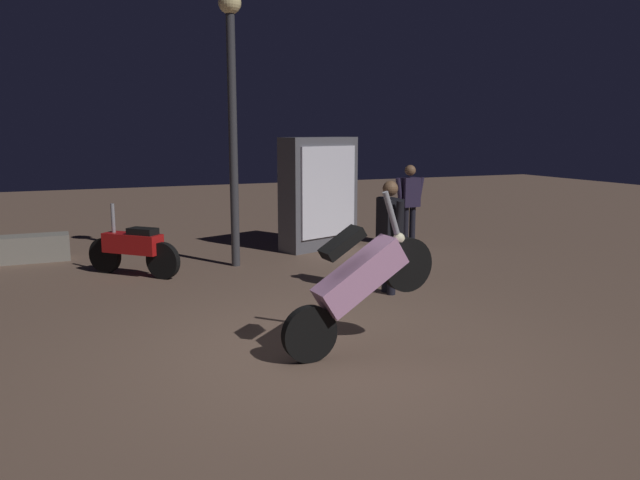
% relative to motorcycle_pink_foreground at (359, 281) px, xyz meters
% --- Properties ---
extents(ground_plane, '(40.00, 40.00, 0.00)m').
position_rel_motorcycle_pink_foreground_xyz_m(ground_plane, '(-0.36, 0.15, -0.74)').
color(ground_plane, brown).
extents(motorcycle_pink_foreground, '(1.66, 0.34, 1.63)m').
position_rel_motorcycle_pink_foreground_xyz_m(motorcycle_pink_foreground, '(0.00, 0.00, 0.00)').
color(motorcycle_pink_foreground, black).
rests_on(motorcycle_pink_foreground, ground_plane).
extents(motorcycle_red_parked_left, '(1.24, 1.25, 1.11)m').
position_rel_motorcycle_pink_foreground_xyz_m(motorcycle_red_parked_left, '(-1.66, 4.43, -0.31)').
color(motorcycle_red_parked_left, black).
rests_on(motorcycle_red_parked_left, ground_plane).
extents(person_rider_beside, '(0.25, 0.66, 1.56)m').
position_rel_motorcycle_pink_foreground_xyz_m(person_rider_beside, '(1.45, 1.96, 0.17)').
color(person_rider_beside, black).
rests_on(person_rider_beside, ground_plane).
extents(person_bystander_far, '(0.66, 0.26, 1.57)m').
position_rel_motorcycle_pink_foreground_xyz_m(person_bystander_far, '(3.62, 5.01, 0.18)').
color(person_bystander_far, black).
rests_on(person_bystander_far, ground_plane).
extents(streetlamp_near, '(0.36, 0.36, 4.36)m').
position_rel_motorcycle_pink_foreground_xyz_m(streetlamp_near, '(-0.01, 4.52, 2.08)').
color(streetlamp_near, '#38383D').
rests_on(streetlamp_near, ground_plane).
extents(kiosk_billboard, '(1.67, 1.02, 2.10)m').
position_rel_motorcycle_pink_foreground_xyz_m(kiosk_billboard, '(1.89, 5.41, 0.31)').
color(kiosk_billboard, '#595960').
rests_on(kiosk_billboard, ground_plane).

